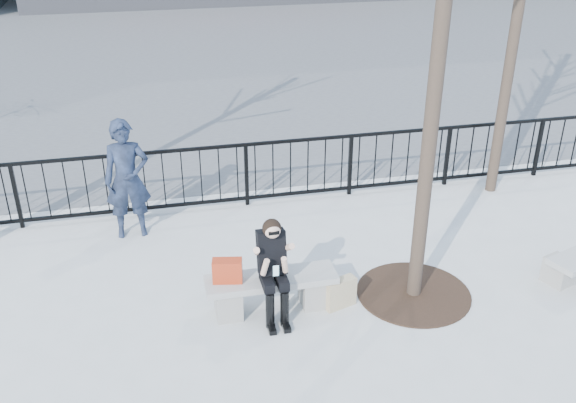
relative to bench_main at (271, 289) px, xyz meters
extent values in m
plane|color=#A5A5A0|center=(0.00, 0.00, -0.30)|extent=(120.00, 120.00, 0.00)
cube|color=#474747|center=(0.00, 15.00, -0.30)|extent=(60.00, 23.00, 0.01)
cube|color=black|center=(0.00, 3.00, 0.78)|extent=(14.00, 0.05, 0.05)
cube|color=black|center=(0.00, 3.00, -0.18)|extent=(14.00, 0.05, 0.05)
cylinder|color=black|center=(1.90, -0.10, 3.45)|extent=(0.18, 0.18, 7.50)
cylinder|color=black|center=(1.90, -0.10, -0.29)|extent=(1.50, 1.50, 0.02)
cube|color=slate|center=(-0.55, 0.00, -0.10)|extent=(0.32, 0.38, 0.40)
cube|color=slate|center=(0.55, 0.00, -0.10)|extent=(0.32, 0.38, 0.40)
cube|color=gray|center=(0.00, 0.00, 0.14)|extent=(1.65, 0.46, 0.09)
cube|color=slate|center=(3.91, -0.28, -0.12)|extent=(0.29, 0.35, 0.37)
cube|color=#A92F14|center=(-0.54, 0.02, 0.34)|extent=(0.39, 0.24, 0.30)
cube|color=#C6BD8C|center=(0.87, -0.14, -0.10)|extent=(0.44, 0.28, 0.39)
imported|color=black|center=(-1.69, 2.40, 0.62)|extent=(0.69, 0.47, 1.85)
camera|label=1|loc=(-1.30, -6.60, 4.59)|focal=40.00mm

